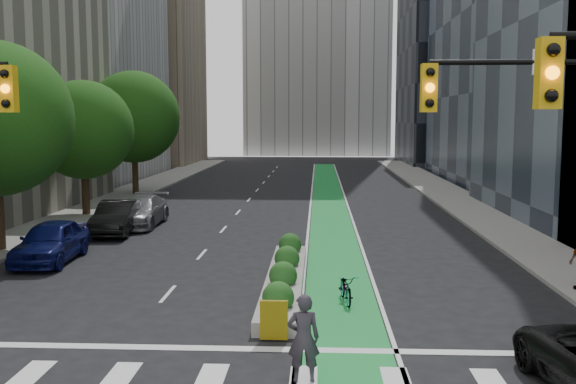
# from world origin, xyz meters

# --- Properties ---
(ground) EXTENTS (160.00, 160.00, 0.00)m
(ground) POSITION_xyz_m (0.00, 0.00, 0.00)
(ground) COLOR black
(ground) RESTS_ON ground
(sidewalk_left) EXTENTS (3.60, 90.00, 0.15)m
(sidewalk_left) POSITION_xyz_m (-11.80, 25.00, 0.07)
(sidewalk_left) COLOR gray
(sidewalk_left) RESTS_ON ground
(sidewalk_right) EXTENTS (3.60, 90.00, 0.15)m
(sidewalk_right) POSITION_xyz_m (11.80, 25.00, 0.07)
(sidewalk_right) COLOR gray
(sidewalk_right) RESTS_ON ground
(bike_lane_paint) EXTENTS (2.20, 70.00, 0.01)m
(bike_lane_paint) POSITION_xyz_m (3.00, 30.00, 0.01)
(bike_lane_paint) COLOR #1A933B
(bike_lane_paint) RESTS_ON ground
(building_tan_far) EXTENTS (14.00, 16.00, 26.00)m
(building_tan_far) POSITION_xyz_m (-20.00, 66.00, 13.00)
(building_tan_far) COLOR tan
(building_tan_far) RESTS_ON ground
(building_dark_end) EXTENTS (14.00, 18.00, 28.00)m
(building_dark_end) POSITION_xyz_m (20.00, 68.00, 14.00)
(building_dark_end) COLOR black
(building_dark_end) RESTS_ON ground
(tree_midfar) EXTENTS (5.60, 5.60, 7.76)m
(tree_midfar) POSITION_xyz_m (-11.00, 22.00, 4.95)
(tree_midfar) COLOR black
(tree_midfar) RESTS_ON ground
(tree_far) EXTENTS (6.60, 6.60, 9.00)m
(tree_far) POSITION_xyz_m (-11.00, 32.00, 5.69)
(tree_far) COLOR black
(tree_far) RESTS_ON ground
(median_planter) EXTENTS (1.20, 10.26, 1.10)m
(median_planter) POSITION_xyz_m (1.20, 7.04, 0.37)
(median_planter) COLOR gray
(median_planter) RESTS_ON ground
(bicycle) EXTENTS (0.80, 1.76, 0.89)m
(bicycle) POSITION_xyz_m (3.16, 5.36, 0.45)
(bicycle) COLOR gray
(bicycle) RESTS_ON ground
(cyclist) EXTENTS (0.74, 0.53, 1.92)m
(cyclist) POSITION_xyz_m (2.00, -0.66, 0.96)
(cyclist) COLOR #342E37
(cyclist) RESTS_ON ground
(parked_car_left_near) EXTENTS (2.14, 4.87, 1.63)m
(parked_car_left_near) POSITION_xyz_m (-8.14, 10.36, 0.82)
(parked_car_left_near) COLOR #0D124F
(parked_car_left_near) RESTS_ON ground
(parked_car_left_mid) EXTENTS (2.03, 4.94, 1.59)m
(parked_car_left_mid) POSITION_xyz_m (-7.48, 16.62, 0.80)
(parked_car_left_mid) COLOR black
(parked_car_left_mid) RESTS_ON ground
(parked_car_left_far) EXTENTS (2.22, 5.37, 1.55)m
(parked_car_left_far) POSITION_xyz_m (-7.00, 18.95, 0.78)
(parked_car_left_far) COLOR #5B5D60
(parked_car_left_far) RESTS_ON ground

